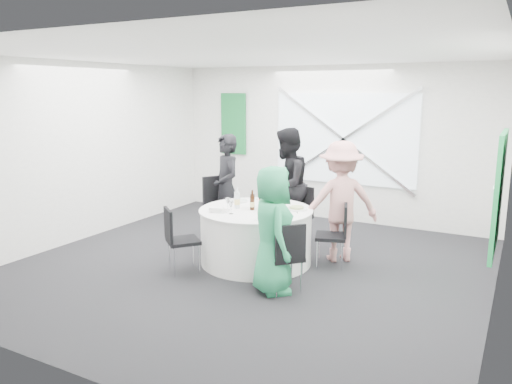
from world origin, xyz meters
The scene contains 45 objects.
floor centered at (0.00, 0.00, 0.00)m, with size 6.00×6.00×0.00m, color black.
ceiling centered at (0.00, 0.00, 2.80)m, with size 6.00×6.00×0.00m, color white.
wall_back centered at (0.00, 3.00, 1.40)m, with size 6.00×6.00×0.00m, color white.
wall_front centered at (0.00, -3.00, 1.40)m, with size 6.00×6.00×0.00m, color white.
wall_left centered at (-3.00, 0.00, 1.40)m, with size 6.00×6.00×0.00m, color white.
wall_right centered at (3.00, 0.00, 1.40)m, with size 6.00×6.00×0.00m, color white.
window_panel centered at (0.30, 2.96, 1.50)m, with size 2.60×0.03×1.60m, color silver.
window_brace_a centered at (0.30, 2.92, 1.50)m, with size 0.05×0.05×3.16m, color silver.
window_brace_b centered at (0.30, 2.92, 1.50)m, with size 0.05×0.05×3.16m, color silver.
green_banner centered at (-2.00, 2.95, 1.70)m, with size 0.55×0.04×1.20m, color #125D29.
green_sign centered at (2.94, 0.60, 1.20)m, with size 0.05×1.20×1.40m, color #1B9747.
banquet_table centered at (0.00, 0.20, 0.38)m, with size 1.56×1.56×0.76m.
chair_back centered at (0.16, 1.29, 0.52)m, with size 0.46×0.47×0.89m.
chair_back_left centered at (-1.01, 0.84, 0.61)m, with size 0.65×0.64×1.03m.
chair_back_right centered at (1.04, 0.55, 0.51)m, with size 0.51×0.50×0.87m.
chair_front_right centered at (0.83, -0.57, 0.50)m, with size 0.55×0.55×0.86m.
chair_front_left centered at (-0.71, -0.64, 0.51)m, with size 0.56×0.56×0.87m.
person_man_back_left centered at (-0.89, 0.86, 0.85)m, with size 0.62×0.41×1.70m, color black.
person_man_back centered at (-0.07, 1.32, 0.90)m, with size 0.87×0.48×1.79m, color black.
person_woman_pink centered at (0.97, 0.86, 0.84)m, with size 1.09×0.50×1.68m, color #D88F8C.
person_woman_green centered at (0.66, -0.60, 0.76)m, with size 0.74×0.48×1.51m, color #28935D.
plate_back centered at (-0.05, 0.77, 0.77)m, with size 0.25×0.25×0.01m.
plate_back_left centered at (-0.47, 0.49, 0.77)m, with size 0.30×0.30×0.01m.
plate_back_right centered at (0.49, 0.46, 0.78)m, with size 0.29×0.29×0.04m.
plate_front_right centered at (0.37, -0.15, 0.78)m, with size 0.29×0.29×0.04m.
plate_front_left centered at (-0.36, -0.15, 0.77)m, with size 0.25×0.25×0.01m.
napkin centered at (-0.39, -0.19, 0.80)m, with size 0.18×0.12×0.05m, color silver.
beer_bottle_a centered at (-0.07, 0.22, 0.86)m, with size 0.06×0.06×0.26m.
beer_bottle_b centered at (0.02, 0.31, 0.87)m, with size 0.06×0.06×0.27m.
beer_bottle_c centered at (0.13, 0.16, 0.86)m, with size 0.06×0.06×0.27m.
beer_bottle_d centered at (-0.03, 0.14, 0.86)m, with size 0.06×0.06×0.26m.
green_water_bottle centered at (0.17, 0.29, 0.89)m, with size 0.08×0.08×0.33m.
clear_water_bottle centered at (-0.26, 0.13, 0.87)m, with size 0.08×0.08×0.29m.
wine_glass_a centered at (0.00, 0.54, 0.88)m, with size 0.07×0.07×0.17m.
wine_glass_b centered at (-0.31, -0.03, 0.88)m, with size 0.07×0.07×0.17m.
wine_glass_c centered at (0.32, -0.02, 0.88)m, with size 0.07×0.07×0.17m.
wine_glass_d centered at (-0.12, 0.57, 0.88)m, with size 0.07×0.07×0.17m.
wine_glass_e centered at (-0.16, -0.18, 0.88)m, with size 0.07×0.07×0.17m.
wine_glass_f centered at (0.39, 0.31, 0.88)m, with size 0.07×0.07×0.17m.
fork_a centered at (0.31, -0.28, 0.76)m, with size 0.01×0.15×0.01m, color silver.
knife_a centered at (0.53, -0.01, 0.76)m, with size 0.01×0.15×0.01m, color silver.
fork_b centered at (0.57, 0.30, 0.76)m, with size 0.01×0.15×0.01m, color silver.
knife_b centered at (0.43, 0.58, 0.76)m, with size 0.01×0.15×0.01m, color silver.
fork_c centered at (0.14, 0.76, 0.76)m, with size 0.01×0.15×0.01m, color silver.
knife_c centered at (-0.21, 0.74, 0.76)m, with size 0.01×0.15×0.01m, color silver.
Camera 1 is at (3.15, -5.63, 2.35)m, focal length 35.00 mm.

